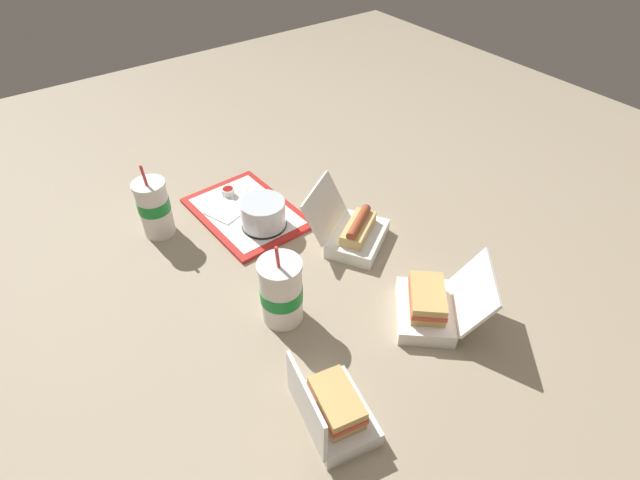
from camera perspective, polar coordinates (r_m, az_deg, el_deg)
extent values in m
plane|color=gray|center=(1.39, -0.36, -1.66)|extent=(3.20, 3.20, 0.00)
cube|color=red|center=(1.55, -8.41, 3.11)|extent=(0.38, 0.28, 0.01)
cube|color=white|center=(1.54, -8.44, 3.30)|extent=(0.34, 0.24, 0.00)
cylinder|color=black|center=(1.48, -6.39, 1.76)|extent=(0.13, 0.13, 0.01)
cylinder|color=#BC7084|center=(1.46, -6.48, 2.75)|extent=(0.10, 0.10, 0.06)
cylinder|color=silver|center=(1.45, -6.51, 3.06)|extent=(0.13, 0.13, 0.08)
cylinder|color=white|center=(1.61, -10.45, 5.43)|extent=(0.04, 0.04, 0.02)
cylinder|color=#9E140F|center=(1.61, -10.49, 5.72)|extent=(0.03, 0.03, 0.01)
cube|color=white|center=(1.55, -10.64, 3.32)|extent=(0.13, 0.13, 0.00)
cube|color=white|center=(1.60, -7.65, 5.10)|extent=(0.11, 0.02, 0.00)
cube|color=white|center=(1.42, 4.33, 0.19)|extent=(0.21, 0.23, 0.04)
cube|color=white|center=(1.40, 0.54, 3.69)|extent=(0.16, 0.19, 0.12)
cube|color=#DBB770|center=(1.40, 4.40, 1.31)|extent=(0.13, 0.16, 0.03)
cylinder|color=#9E4728|center=(1.38, 4.45, 2.07)|extent=(0.10, 0.13, 0.03)
cylinder|color=yellow|center=(1.38, 4.47, 2.36)|extent=(0.07, 0.11, 0.01)
cube|color=white|center=(1.25, 11.86, -7.96)|extent=(0.23, 0.22, 0.04)
cube|color=white|center=(1.21, 17.18, -5.69)|extent=(0.19, 0.18, 0.12)
cube|color=tan|center=(1.23, 12.05, -7.03)|extent=(0.15, 0.15, 0.02)
cube|color=#D64C38|center=(1.22, 12.15, -6.53)|extent=(0.16, 0.15, 0.01)
cube|color=tan|center=(1.20, 12.25, -6.01)|extent=(0.15, 0.15, 0.02)
cube|color=white|center=(1.06, 1.86, -19.32)|extent=(0.19, 0.15, 0.04)
cube|color=white|center=(0.98, -1.60, -18.34)|extent=(0.17, 0.04, 0.12)
cube|color=tan|center=(1.04, 1.89, -18.50)|extent=(0.13, 0.10, 0.02)
cube|color=#D64C38|center=(1.03, 1.91, -18.04)|extent=(0.14, 0.10, 0.01)
cube|color=tan|center=(1.01, 1.93, -17.57)|extent=(0.13, 0.10, 0.02)
cylinder|color=white|center=(1.18, -4.44, -6.03)|extent=(0.10, 0.10, 0.17)
cylinder|color=#198C33|center=(1.18, -4.43, -6.06)|extent=(0.10, 0.10, 0.04)
cylinder|color=white|center=(1.12, -4.67, -2.92)|extent=(0.10, 0.10, 0.01)
cylinder|color=red|center=(1.09, -4.89, -1.97)|extent=(0.01, 0.01, 0.06)
cylinder|color=white|center=(1.49, -18.34, 3.29)|extent=(0.09, 0.09, 0.16)
cylinder|color=#198C33|center=(1.48, -18.48, 3.85)|extent=(0.09, 0.09, 0.04)
cylinder|color=white|center=(1.44, -19.05, 6.01)|extent=(0.09, 0.09, 0.01)
cylinder|color=red|center=(1.42, -19.50, 6.95)|extent=(0.02, 0.01, 0.06)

